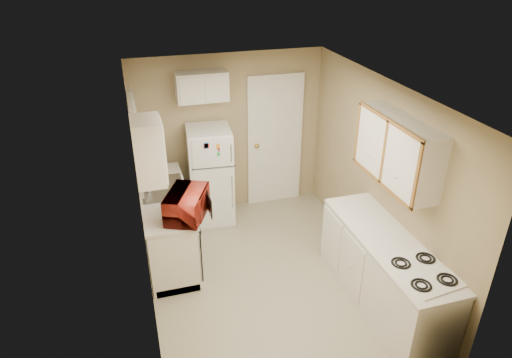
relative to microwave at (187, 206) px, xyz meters
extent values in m
plane|color=#B2AC90|center=(0.89, -0.27, -1.05)|extent=(3.80, 3.80, 0.00)
plane|color=white|center=(0.89, -0.27, 1.35)|extent=(3.80, 3.80, 0.00)
plane|color=tan|center=(-0.51, -0.27, 0.15)|extent=(3.80, 3.80, 0.00)
plane|color=tan|center=(2.29, -0.27, 0.15)|extent=(3.80, 3.80, 0.00)
plane|color=tan|center=(0.89, 1.63, 0.15)|extent=(2.80, 2.80, 0.00)
plane|color=tan|center=(0.89, -2.17, 0.15)|extent=(2.80, 2.80, 0.00)
cube|color=silver|center=(-0.21, 0.63, -0.60)|extent=(0.60, 1.80, 0.90)
cube|color=black|center=(0.08, 0.03, -0.56)|extent=(0.03, 0.58, 0.72)
cube|color=gray|center=(-0.21, 0.78, -0.19)|extent=(0.54, 0.74, 0.16)
imported|color=maroon|center=(0.00, 0.00, 0.00)|extent=(0.67, 0.54, 0.39)
imported|color=silver|center=(-0.24, 1.05, -0.05)|extent=(0.09, 0.09, 0.17)
cube|color=silver|center=(-0.47, 0.78, 0.55)|extent=(0.10, 0.98, 1.08)
cube|color=silver|center=(-0.36, -0.05, 0.75)|extent=(0.30, 0.45, 0.70)
cube|color=white|center=(0.51, 1.28, -0.32)|extent=(0.65, 0.64, 1.46)
cube|color=silver|center=(0.49, 1.48, 0.95)|extent=(0.70, 0.30, 0.40)
cube|color=white|center=(1.59, 1.59, -0.03)|extent=(0.86, 0.06, 2.08)
cube|color=silver|center=(1.99, -1.07, -0.60)|extent=(0.60, 2.00, 0.90)
cube|color=white|center=(2.02, -1.65, -0.66)|extent=(0.59, 0.70, 0.78)
cube|color=silver|center=(2.14, -0.77, 0.75)|extent=(0.30, 1.20, 0.70)
camera|label=1|loc=(-0.51, -4.54, 2.68)|focal=32.00mm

